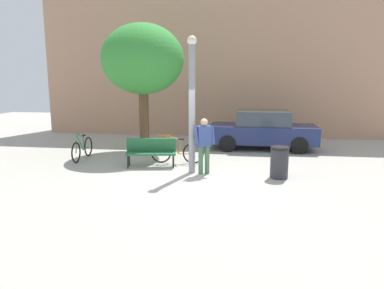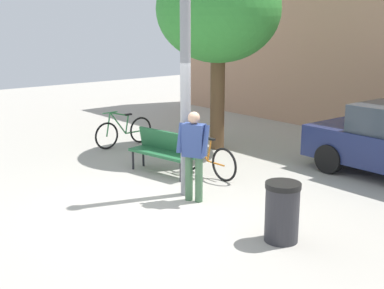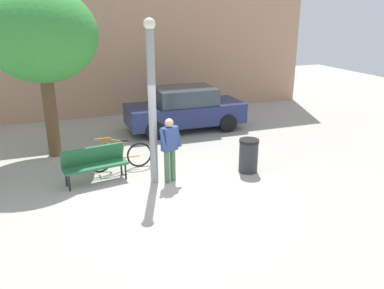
% 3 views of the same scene
% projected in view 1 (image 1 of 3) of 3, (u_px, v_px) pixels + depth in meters
% --- Properties ---
extents(ground_plane, '(36.00, 36.00, 0.00)m').
position_uv_depth(ground_plane, '(194.00, 181.00, 10.09)').
color(ground_plane, '#A8A399').
extents(building_facade, '(17.47, 2.00, 7.90)m').
position_uv_depth(building_facade, '(219.00, 55.00, 18.03)').
color(building_facade, tan).
rests_on(building_facade, ground_plane).
extents(lamppost, '(0.28, 0.28, 4.02)m').
position_uv_depth(lamppost, '(192.00, 102.00, 10.57)').
color(lamppost, gray).
rests_on(lamppost, ground_plane).
extents(person_by_lamppost, '(0.63, 0.46, 1.67)m').
position_uv_depth(person_by_lamppost, '(204.00, 142.00, 10.62)').
color(person_by_lamppost, '#47704C').
rests_on(person_by_lamppost, ground_plane).
extents(park_bench, '(1.66, 0.73, 0.92)m').
position_uv_depth(park_bench, '(151.00, 150.00, 11.58)').
color(park_bench, '#236038').
rests_on(park_bench, ground_plane).
extents(plaza_tree, '(3.09, 3.09, 4.84)m').
position_uv_depth(plaza_tree, '(143.00, 60.00, 13.52)').
color(plaza_tree, brown).
rests_on(plaza_tree, ground_plane).
extents(bicycle_green, '(0.15, 1.81, 0.97)m').
position_uv_depth(bicycle_green, '(82.00, 149.00, 12.66)').
color(bicycle_green, black).
rests_on(bicycle_green, ground_plane).
extents(bicycle_orange, '(1.81, 0.09, 0.97)m').
position_uv_depth(bicycle_orange, '(177.00, 152.00, 12.07)').
color(bicycle_orange, black).
rests_on(bicycle_orange, ground_plane).
extents(parked_car_navy, '(4.21, 1.85, 1.55)m').
position_uv_depth(parked_car_navy, '(263.00, 130.00, 14.47)').
color(parked_car_navy, navy).
rests_on(parked_car_navy, ground_plane).
extents(trash_bin, '(0.53, 0.53, 0.91)m').
position_uv_depth(trash_bin, '(279.00, 162.00, 10.28)').
color(trash_bin, '#2D2D33').
rests_on(trash_bin, ground_plane).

